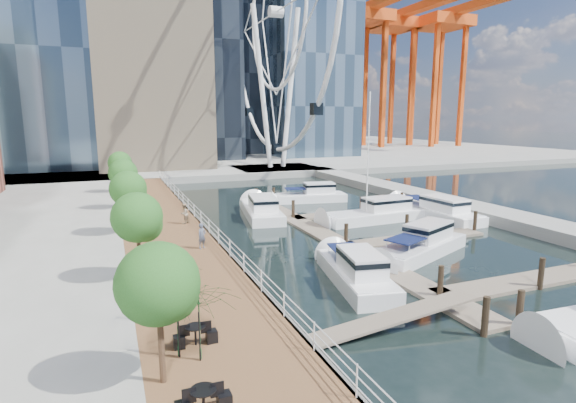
# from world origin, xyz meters

# --- Properties ---
(ground) EXTENTS (520.00, 520.00, 0.00)m
(ground) POSITION_xyz_m (0.00, 0.00, 0.00)
(ground) COLOR black
(ground) RESTS_ON ground
(boardwalk) EXTENTS (6.00, 60.00, 1.00)m
(boardwalk) POSITION_xyz_m (-9.00, 15.00, 0.50)
(boardwalk) COLOR brown
(boardwalk) RESTS_ON ground
(seawall) EXTENTS (0.25, 60.00, 1.00)m
(seawall) POSITION_xyz_m (-6.00, 15.00, 0.50)
(seawall) COLOR #595954
(seawall) RESTS_ON ground
(land_far) EXTENTS (200.00, 114.00, 1.00)m
(land_far) POSITION_xyz_m (0.00, 102.00, 0.50)
(land_far) COLOR gray
(land_far) RESTS_ON ground
(breakwater) EXTENTS (4.00, 60.00, 1.00)m
(breakwater) POSITION_xyz_m (20.00, 20.00, 0.50)
(breakwater) COLOR gray
(breakwater) RESTS_ON ground
(pier) EXTENTS (14.00, 12.00, 1.00)m
(pier) POSITION_xyz_m (14.00, 52.00, 0.50)
(pier) COLOR gray
(pier) RESTS_ON ground
(railing) EXTENTS (0.10, 60.00, 1.05)m
(railing) POSITION_xyz_m (-6.10, 15.00, 1.52)
(railing) COLOR white
(railing) RESTS_ON boardwalk
(floating_docks) EXTENTS (16.00, 34.00, 2.60)m
(floating_docks) POSITION_xyz_m (7.97, 9.98, 0.49)
(floating_docks) COLOR #6D6051
(floating_docks) RESTS_ON ground
(ferris_wheel) EXTENTS (5.80, 45.60, 47.80)m
(ferris_wheel) POSITION_xyz_m (14.00, 52.00, 25.92)
(ferris_wheel) COLOR white
(ferris_wheel) RESTS_ON ground
(port_cranes) EXTENTS (40.00, 52.00, 38.00)m
(port_cranes) POSITION_xyz_m (67.67, 95.67, 20.00)
(port_cranes) COLOR #D84C14
(port_cranes) RESTS_ON ground
(street_trees) EXTENTS (2.60, 42.60, 4.60)m
(street_trees) POSITION_xyz_m (-11.40, 14.00, 4.29)
(street_trees) COLOR #3F2B1C
(street_trees) RESTS_ON ground
(cafe_tables) EXTENTS (2.50, 13.70, 0.74)m
(cafe_tables) POSITION_xyz_m (-10.40, -2.00, 1.37)
(cafe_tables) COLOR black
(cafe_tables) RESTS_ON ground
(yacht_foreground) EXTENTS (9.86, 6.24, 2.15)m
(yacht_foreground) POSITION_xyz_m (6.84, 4.53, 0.00)
(yacht_foreground) COLOR silver
(yacht_foreground) RESTS_ON ground
(pedestrian_near) EXTENTS (0.71, 0.63, 1.63)m
(pedestrian_near) POSITION_xyz_m (-7.31, 8.42, 1.82)
(pedestrian_near) COLOR #474D5F
(pedestrian_near) RESTS_ON boardwalk
(pedestrian_mid) EXTENTS (0.98, 0.99, 1.61)m
(pedestrian_mid) POSITION_xyz_m (-7.28, 15.79, 1.80)
(pedestrian_mid) COLOR gray
(pedestrian_mid) RESTS_ON boardwalk
(pedestrian_far) EXTENTS (1.12, 0.81, 1.76)m
(pedestrian_far) POSITION_xyz_m (-9.49, 32.57, 1.88)
(pedestrian_far) COLOR #363C43
(pedestrian_far) RESTS_ON boardwalk
(moored_yachts) EXTENTS (19.47, 37.02, 11.50)m
(moored_yachts) POSITION_xyz_m (8.39, 13.08, 0.00)
(moored_yachts) COLOR white
(moored_yachts) RESTS_ON ground
(cafe_seating) EXTENTS (4.44, 7.14, 2.66)m
(cafe_seating) POSITION_xyz_m (-10.48, -3.79, 2.29)
(cafe_seating) COLOR #103C19
(cafe_seating) RESTS_ON ground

